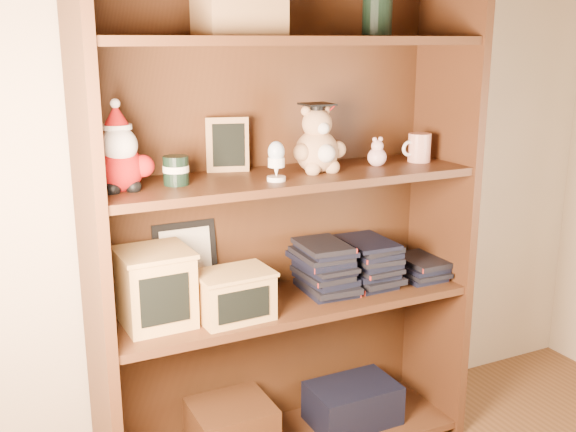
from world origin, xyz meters
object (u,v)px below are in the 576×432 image
at_px(grad_teddy_bear, 318,145).
at_px(bookcase, 280,225).
at_px(teacher_mug, 419,148).
at_px(treats_box, 155,287).

bearing_deg(grad_teddy_bear, bookcase, 150.27).
xyz_separation_m(bookcase, teacher_mug, (0.48, -0.05, 0.22)).
xyz_separation_m(grad_teddy_bear, treats_box, (-0.52, 0.01, -0.37)).
bearing_deg(teacher_mug, grad_teddy_bear, -179.03).
height_order(grad_teddy_bear, treats_box, grad_teddy_bear).
height_order(teacher_mug, treats_box, teacher_mug).
distance_m(bookcase, treats_box, 0.44).
relative_size(bookcase, teacher_mug, 15.16).
xyz_separation_m(bookcase, treats_box, (-0.42, -0.05, -0.12)).
bearing_deg(bookcase, teacher_mug, -5.99).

